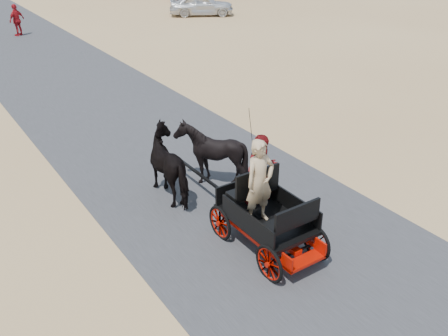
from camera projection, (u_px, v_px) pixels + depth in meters
ground at (264, 229)px, 11.24m from camera, size 140.00×140.00×0.00m
road at (264, 229)px, 11.24m from camera, size 6.00×140.00×0.01m
carriage at (267, 232)px, 10.52m from camera, size 1.30×2.40×0.72m
horse_left at (173, 165)px, 12.21m from camera, size 0.91×2.01×1.70m
horse_right at (211, 153)px, 12.76m from camera, size 1.37×1.54×1.70m
driver_man at (260, 182)px, 9.87m from camera, size 0.66×0.43×1.80m
passenger_woman at (262, 170)px, 10.57m from camera, size 0.77×0.60×1.58m
pedestrian at (17, 20)px, 27.65m from camera, size 1.08×0.88×1.73m
car_a at (201, 4)px, 32.93m from camera, size 4.46×3.52×1.42m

